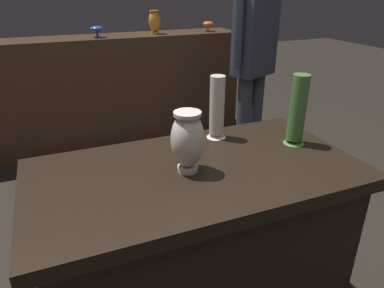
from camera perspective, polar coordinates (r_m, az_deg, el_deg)
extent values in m
cube|color=black|center=(1.53, 0.60, -18.00)|extent=(1.10, 0.59, 0.75)
cube|color=black|center=(1.30, 0.68, -4.86)|extent=(1.20, 0.64, 0.05)
cube|color=#422D1E|center=(3.40, -14.19, 7.79)|extent=(2.60, 0.40, 0.95)
cube|color=#422D1E|center=(3.30, -15.10, 16.04)|extent=(2.60, 0.40, 0.04)
cylinder|color=silver|center=(1.26, -0.69, -3.91)|extent=(0.07, 0.07, 0.02)
ellipsoid|color=silver|center=(1.22, -0.72, 0.66)|extent=(0.12, 0.12, 0.20)
cylinder|color=silver|center=(1.18, -0.74, 4.91)|extent=(0.09, 0.09, 0.01)
cone|color=silver|center=(1.54, 3.90, 1.46)|extent=(0.08, 0.08, 0.02)
cylinder|color=silver|center=(1.49, 4.05, 6.22)|extent=(0.06, 0.06, 0.25)
cone|color=#477A38|center=(1.54, 16.05, 0.48)|extent=(0.09, 0.09, 0.02)
cylinder|color=#477A38|center=(1.49, 16.69, 5.59)|extent=(0.07, 0.07, 0.27)
cylinder|color=#2D429E|center=(3.23, -14.97, 16.33)|extent=(0.04, 0.04, 0.01)
cylinder|color=#2D429E|center=(3.23, -15.01, 16.74)|extent=(0.02, 0.02, 0.04)
ellipsoid|color=#2D429E|center=(3.22, -15.10, 17.50)|extent=(0.12, 0.12, 0.05)
cylinder|color=#E55B1E|center=(3.55, 2.59, 17.75)|extent=(0.04, 0.04, 0.01)
cylinder|color=#E55B1E|center=(3.54, 2.59, 18.11)|extent=(0.02, 0.02, 0.04)
ellipsoid|color=#E55B1E|center=(3.54, 2.61, 18.79)|extent=(0.10, 0.10, 0.05)
cylinder|color=orange|center=(3.38, -5.97, 17.39)|extent=(0.07, 0.07, 0.02)
ellipsoid|color=orange|center=(3.37, -6.05, 19.08)|extent=(0.11, 0.11, 0.18)
cylinder|color=orange|center=(3.36, -6.12, 20.55)|extent=(0.09, 0.09, 0.01)
cylinder|color=#333847|center=(2.91, 10.04, 3.64)|extent=(0.11, 0.11, 0.79)
cylinder|color=#333847|center=(2.79, 8.21, 2.89)|extent=(0.11, 0.11, 0.79)
cube|color=#333847|center=(2.68, 10.19, 17.47)|extent=(0.36, 0.29, 0.62)
cylinder|color=#333847|center=(2.84, 12.75, 18.28)|extent=(0.07, 0.07, 0.53)
cylinder|color=#333847|center=(2.52, 7.41, 17.92)|extent=(0.07, 0.07, 0.53)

